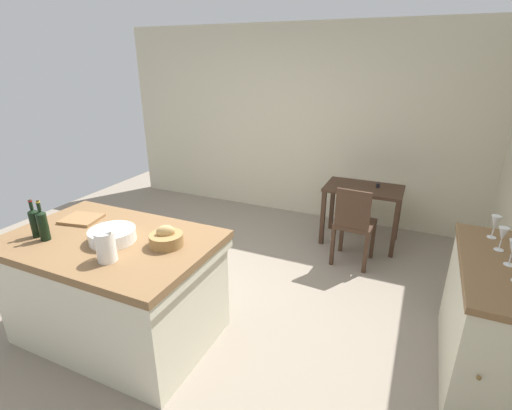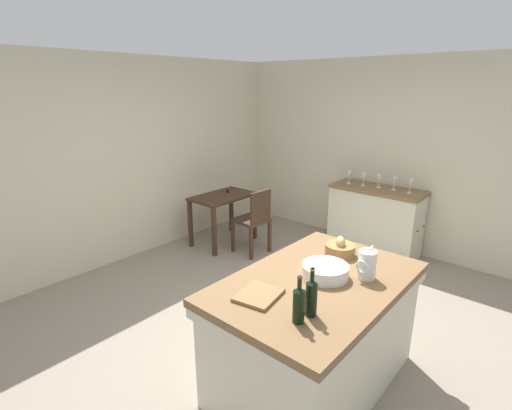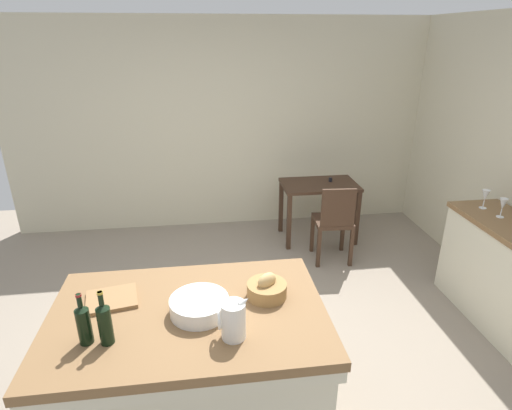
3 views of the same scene
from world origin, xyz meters
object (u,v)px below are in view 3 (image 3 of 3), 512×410
pitcher (233,320)px  cutting_board (112,299)px  wooden_chair (334,221)px  wine_bottle_dark (105,323)px  wine_glass_right (503,204)px  island_table (192,366)px  wine_glass_far_right (485,196)px  wine_bottle_amber (84,323)px  writing_desk (319,192)px  wash_bowl (199,306)px  side_cabinet (506,275)px  bread_basket (267,289)px

pitcher → cutting_board: 0.82m
wooden_chair → cutting_board: bearing=-138.1°
wine_bottle_dark → cutting_board: bearing=97.2°
wooden_chair → wine_glass_right: wine_glass_right is taller
wine_glass_right → island_table: bearing=-160.4°
wine_glass_far_right → wooden_chair: bearing=145.1°
wine_bottle_dark → wine_bottle_amber: (-0.11, 0.02, -0.01)m
writing_desk → island_table: bearing=-120.9°
wooden_chair → wine_bottle_amber: bearing=-133.7°
wine_glass_right → writing_desk: bearing=126.2°
pitcher → wash_bowl: size_ratio=0.74×
side_cabinet → cutting_board: 3.22m
bread_basket → cutting_board: (-0.94, 0.08, -0.04)m
wooden_chair → pitcher: (-1.28, -2.19, 0.50)m
wine_glass_right → wine_glass_far_right: size_ratio=0.98×
cutting_board → wine_glass_right: (3.13, 0.78, 0.13)m
wooden_chair → wine_bottle_dark: wine_bottle_dark is taller
wine_bottle_dark → wine_glass_far_right: 3.35m
side_cabinet → wine_bottle_dark: wine_bottle_dark is taller
side_cabinet → wash_bowl: wash_bowl is taller
island_table → wash_bowl: wash_bowl is taller
cutting_board → wooden_chair: bearing=41.9°
island_table → pitcher: size_ratio=6.35×
wooden_chair → bread_basket: size_ratio=3.73×
side_cabinet → wooden_chair: size_ratio=1.37×
island_table → pitcher: bearing=-45.9°
writing_desk → wine_glass_right: wine_glass_right is taller
wash_bowl → wine_glass_right: bearing=20.4°
cutting_board → wine_bottle_dark: 0.39m
wooden_chair → wine_bottle_dark: (-1.93, -2.15, 0.52)m
wooden_chair → wash_bowl: 2.48m
side_cabinet → wash_bowl: size_ratio=3.66×
writing_desk → wine_bottle_dark: wine_bottle_dark is taller
wine_bottle_amber → island_table: bearing=20.5°
writing_desk → wine_bottle_amber: 3.42m
wine_bottle_dark → wine_glass_far_right: wine_bottle_dark is taller
cutting_board → wine_bottle_amber: (-0.06, -0.36, 0.11)m
side_cabinet → writing_desk: 2.14m
island_table → wine_bottle_amber: bearing=-159.5°
side_cabinet → wine_bottle_amber: (-3.20, -0.93, 0.55)m
wine_bottle_amber → wine_bottle_dark: bearing=-8.2°
wine_glass_right → wine_glass_far_right: (-0.02, 0.21, 0.00)m
wash_bowl → wine_bottle_amber: size_ratio=1.14×
island_table → side_cabinet: size_ratio=1.29×
wooden_chair → wine_glass_right: size_ratio=5.26×
wash_bowl → wine_glass_far_right: bearing=24.5°
island_table → wine_bottle_amber: 0.76m
wash_bowl → wine_bottle_amber: wine_bottle_amber is taller
cutting_board → wine_bottle_dark: size_ratio=0.94×
wine_bottle_amber → wine_glass_right: 3.38m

